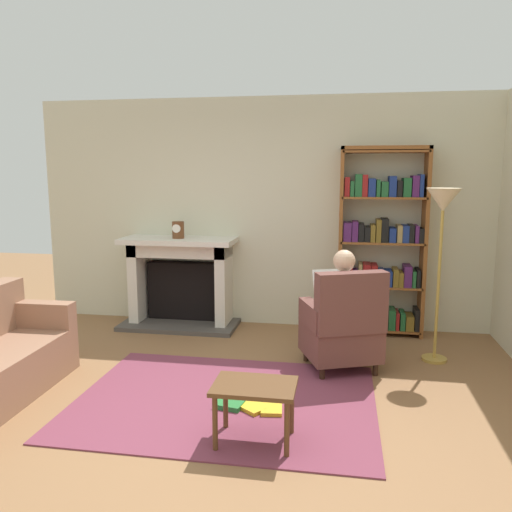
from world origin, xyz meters
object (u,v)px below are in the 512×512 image
mantel_clock (178,230)px  floor_lamp (442,216)px  side_table (255,393)px  seated_reader (339,303)px  armchair_reading (343,327)px  fireplace (181,278)px  bookshelf (381,246)px

mantel_clock → floor_lamp: size_ratio=0.12×
mantel_clock → side_table: bearing=-61.8°
seated_reader → side_table: 1.64m
armchair_reading → side_table: (-0.59, -1.41, -0.07)m
fireplace → side_table: fireplace is taller
mantel_clock → armchair_reading: (1.92, -1.08, -0.74)m
bookshelf → mantel_clock: bearing=-176.7°
fireplace → mantel_clock: (0.01, -0.10, 0.60)m
armchair_reading → side_table: bearing=45.8°
mantel_clock → seated_reader: (1.88, -0.97, -0.55)m
armchair_reading → seated_reader: 0.23m
side_table → floor_lamp: size_ratio=0.33×
bookshelf → seated_reader: bookshelf is taller
floor_lamp → bookshelf: bearing=121.3°
floor_lamp → armchair_reading: bearing=-155.2°
armchair_reading → side_table: size_ratio=1.73×
seated_reader → mantel_clock: bearing=-48.9°
side_table → floor_lamp: bearing=50.9°
fireplace → floor_lamp: (2.83, -0.77, 0.86)m
fireplace → seated_reader: (1.89, -1.07, 0.05)m
side_table → armchair_reading: bearing=67.4°
bookshelf → armchair_reading: bookshelf is taller
mantel_clock → seated_reader: bearing=-27.3°
fireplace → mantel_clock: size_ratio=7.02×
seated_reader → floor_lamp: (0.94, 0.30, 0.81)m
armchair_reading → floor_lamp: floor_lamp is taller
fireplace → armchair_reading: fireplace is taller
armchair_reading → floor_lamp: (0.90, 0.41, 1.01)m
mantel_clock → bookshelf: (2.33, 0.14, -0.15)m
fireplace → floor_lamp: size_ratio=0.82×
bookshelf → floor_lamp: bearing=-58.7°
mantel_clock → side_table: 2.94m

